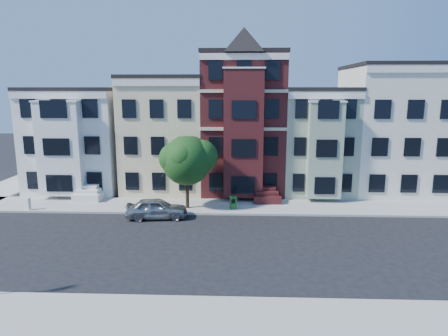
{
  "coord_description": "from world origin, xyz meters",
  "views": [
    {
      "loc": [
        -0.32,
        -22.18,
        9.14
      ],
      "look_at": [
        -1.29,
        2.78,
        4.2
      ],
      "focal_mm": 32.0,
      "sensor_mm": 36.0,
      "label": 1
    }
  ],
  "objects_px": {
    "newspaper_box": "(233,202)",
    "fire_hydrant": "(29,205)",
    "parked_car": "(157,208)",
    "street_tree": "(187,164)"
  },
  "relations": [
    {
      "from": "street_tree",
      "to": "parked_car",
      "type": "distance_m",
      "value": 4.09
    },
    {
      "from": "street_tree",
      "to": "newspaper_box",
      "type": "height_order",
      "value": "street_tree"
    },
    {
      "from": "street_tree",
      "to": "fire_hydrant",
      "type": "height_order",
      "value": "street_tree"
    },
    {
      "from": "newspaper_box",
      "to": "street_tree",
      "type": "bearing_deg",
      "value": 155.5
    },
    {
      "from": "parked_car",
      "to": "newspaper_box",
      "type": "relative_size",
      "value": 4.42
    },
    {
      "from": "street_tree",
      "to": "newspaper_box",
      "type": "xyz_separation_m",
      "value": [
        3.54,
        -0.1,
        -2.94
      ]
    },
    {
      "from": "newspaper_box",
      "to": "fire_hydrant",
      "type": "bearing_deg",
      "value": 160.6
    },
    {
      "from": "street_tree",
      "to": "parked_car",
      "type": "bearing_deg",
      "value": -131.32
    },
    {
      "from": "newspaper_box",
      "to": "fire_hydrant",
      "type": "xyz_separation_m",
      "value": [
        -15.44,
        -0.94,
        -0.11
      ]
    },
    {
      "from": "parked_car",
      "to": "fire_hydrant",
      "type": "relative_size",
      "value": 5.61
    }
  ]
}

